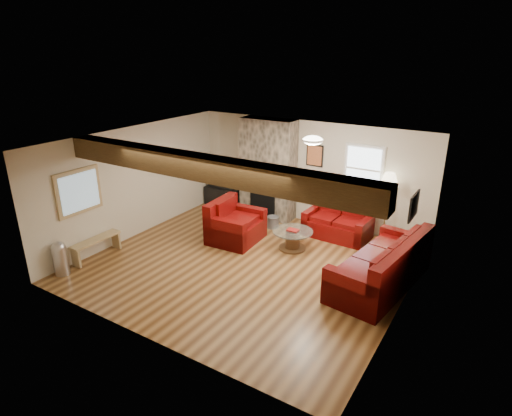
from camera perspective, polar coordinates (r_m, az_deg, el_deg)
The scene contains 18 objects.
room at distance 8.18m, azimuth -1.21°, elevation 0.21°, with size 8.00×8.00×8.00m.
oak_beam at distance 6.89m, azimuth -6.99°, elevation 5.37°, with size 6.00×0.36×0.38m, color #352010.
chimney_breast at distance 10.70m, azimuth 1.59°, elevation 5.04°, with size 1.40×0.67×2.50m.
back_window at distance 9.89m, azimuth 14.13°, elevation 5.07°, with size 0.90×0.08×1.10m, color white, non-canonical shape.
hatch_window at distance 9.08m, azimuth -22.55°, elevation 2.03°, with size 0.08×1.00×0.90m, color tan, non-canonical shape.
ceiling_dome at distance 8.19m, azimuth 7.57°, elevation 8.74°, with size 0.40×0.40×0.18m, color white, non-canonical shape.
artwork_back at distance 10.26m, azimuth 7.82°, elevation 6.94°, with size 0.42×0.06×0.52m, color black, non-canonical shape.
artwork_right at distance 7.22m, azimuth 20.24°, elevation 0.26°, with size 0.06×0.55×0.42m, color black, non-canonical shape.
sofa_three at distance 8.11m, azimuth 16.33°, elevation -6.91°, with size 2.43×1.02×0.94m, color #420504, non-canonical shape.
loveseat at distance 9.93m, azimuth 10.84°, elevation -1.69°, with size 1.46×0.84×0.78m, color #420504, non-canonical shape.
armchair_red at distance 9.55m, azimuth -2.70°, elevation -1.79°, with size 1.14×1.00×0.92m, color #420504, non-canonical shape.
coffee_table at distance 9.27m, azimuth 4.89°, elevation -4.24°, with size 0.87×0.87×0.46m.
tv_cabinet at distance 11.79m, azimuth -4.45°, elevation 1.55°, with size 1.00×0.40×0.50m, color black.
television at distance 11.64m, azimuth -4.52°, elevation 3.80°, with size 0.82×0.11×0.47m, color black.
floor_lamp at distance 9.59m, azimuth 17.30°, elevation 3.15°, with size 0.41×0.41×1.61m.
pine_bench at distance 9.49m, azimuth -20.45°, elevation -5.01°, with size 0.26×1.10×0.41m, color tan, non-canonical shape.
pedal_bin at distance 9.01m, azimuth -24.64°, elevation -6.09°, with size 0.27×0.27×0.68m, color #B6B5BB, non-canonical shape.
coal_bucket at distance 10.34m, azimuth 2.26°, elevation -1.85°, with size 0.31×0.31×0.29m, color slate, non-canonical shape.
Camera 1 is at (4.19, -6.41, 4.12)m, focal length 30.00 mm.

